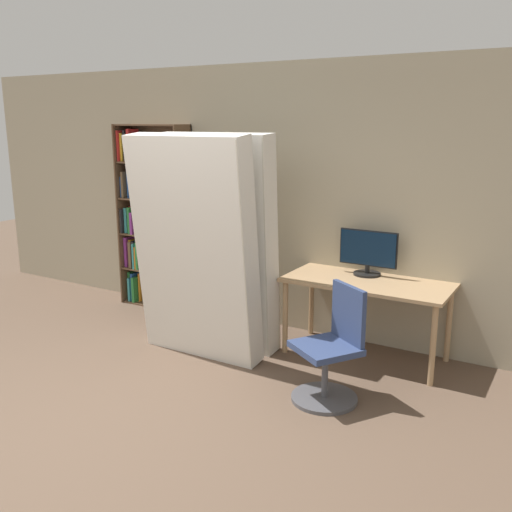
{
  "coord_description": "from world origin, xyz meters",
  "views": [
    {
      "loc": [
        3.0,
        -2.48,
        2.14
      ],
      "look_at": [
        0.67,
        1.44,
        1.05
      ],
      "focal_mm": 40.0,
      "sensor_mm": 36.0,
      "label": 1
    }
  ],
  "objects_px": {
    "mattress_far": "(218,242)",
    "mattress_near": "(195,249)",
    "monitor": "(368,252)",
    "office_chair": "(331,355)",
    "bookshelf": "(148,218)"
  },
  "relations": [
    {
      "from": "mattress_far",
      "to": "mattress_near",
      "type": "bearing_deg",
      "value": -90.0
    },
    {
      "from": "office_chair",
      "to": "monitor",
      "type": "bearing_deg",
      "value": 96.92
    },
    {
      "from": "office_chair",
      "to": "mattress_near",
      "type": "bearing_deg",
      "value": 174.29
    },
    {
      "from": "monitor",
      "to": "mattress_near",
      "type": "xyz_separation_m",
      "value": [
        -1.26,
        -0.98,
        0.07
      ]
    },
    {
      "from": "bookshelf",
      "to": "mattress_near",
      "type": "height_order",
      "value": "bookshelf"
    },
    {
      "from": "monitor",
      "to": "mattress_far",
      "type": "relative_size",
      "value": 0.27
    },
    {
      "from": "bookshelf",
      "to": "mattress_far",
      "type": "distance_m",
      "value": 1.56
    },
    {
      "from": "mattress_near",
      "to": "mattress_far",
      "type": "distance_m",
      "value": 0.36
    },
    {
      "from": "monitor",
      "to": "office_chair",
      "type": "height_order",
      "value": "monitor"
    },
    {
      "from": "mattress_near",
      "to": "mattress_far",
      "type": "xyz_separation_m",
      "value": [
        0.0,
        0.36,
        -0.0
      ]
    },
    {
      "from": "monitor",
      "to": "mattress_far",
      "type": "xyz_separation_m",
      "value": [
        -1.26,
        -0.62,
        0.07
      ]
    },
    {
      "from": "office_chair",
      "to": "mattress_far",
      "type": "height_order",
      "value": "mattress_far"
    },
    {
      "from": "mattress_far",
      "to": "office_chair",
      "type": "bearing_deg",
      "value": -19.58
    },
    {
      "from": "office_chair",
      "to": "mattress_near",
      "type": "xyz_separation_m",
      "value": [
        -1.4,
        0.14,
        0.65
      ]
    },
    {
      "from": "monitor",
      "to": "mattress_far",
      "type": "distance_m",
      "value": 1.41
    }
  ]
}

